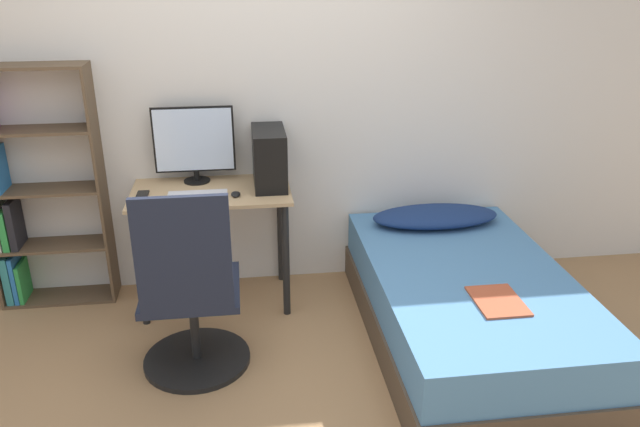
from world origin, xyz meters
TOP-DOWN VIEW (x-y plane):
  - ground_plane at (0.00, 0.00)m, footprint 14.00×14.00m
  - wall_back at (0.00, 1.52)m, footprint 8.00×0.05m
  - desk at (-0.28, 1.21)m, footprint 0.97×0.56m
  - bookshelf at (-1.42, 1.37)m, footprint 0.70×0.24m
  - office_chair at (-0.38, 0.47)m, footprint 0.58×0.58m
  - bed at (1.16, 0.56)m, footprint 1.10×1.86m
  - pillow at (1.16, 1.23)m, footprint 0.83×0.36m
  - magazine at (1.18, 0.21)m, footprint 0.24×0.32m
  - monitor at (-0.37, 1.39)m, footprint 0.50×0.17m
  - keyboard at (-0.35, 1.10)m, footprint 0.35×0.15m
  - pc_tower at (0.09, 1.27)m, footprint 0.20×0.40m
  - mouse at (-0.13, 1.10)m, footprint 0.06×0.09m
  - phone at (-0.68, 1.17)m, footprint 0.07×0.14m

SIDE VIEW (x-z plane):
  - ground_plane at x=0.00m, z-range 0.00..0.00m
  - bed at x=1.16m, z-range 0.00..0.45m
  - office_chair at x=-0.38m, z-range -0.13..0.94m
  - magazine at x=1.18m, z-range 0.45..0.46m
  - pillow at x=1.16m, z-range 0.45..0.56m
  - desk at x=-0.28m, z-range 0.25..1.01m
  - bookshelf at x=-1.42m, z-range -0.02..1.50m
  - phone at x=-0.68m, z-range 0.76..0.77m
  - keyboard at x=-0.35m, z-range 0.76..0.78m
  - mouse at x=-0.13m, z-range 0.76..0.78m
  - pc_tower at x=0.09m, z-range 0.76..1.12m
  - monitor at x=-0.37m, z-range 0.78..1.26m
  - wall_back at x=0.00m, z-range 0.00..2.50m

